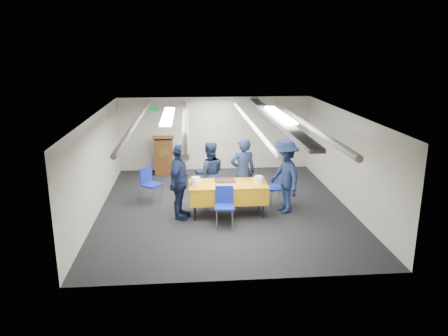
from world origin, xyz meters
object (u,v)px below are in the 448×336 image
at_px(serving_table, 228,192).
at_px(chair_near, 224,202).
at_px(chair_right, 279,184).
at_px(sailor_c, 179,182).
at_px(sheet_cake, 225,182).
at_px(sailor_b, 209,174).
at_px(sailor_d, 284,176).
at_px(chair_left, 149,181).
at_px(sailor_a, 243,172).
at_px(podium, 164,154).

relative_size(serving_table, chair_near, 2.06).
relative_size(serving_table, chair_right, 2.06).
xyz_separation_m(serving_table, sailor_c, (-1.11, -0.11, 0.30)).
bearing_deg(chair_right, serving_table, -157.11).
relative_size(serving_table, sheet_cake, 3.72).
distance_m(sailor_b, sailor_d, 1.85).
height_order(chair_left, sailor_d, sailor_d).
bearing_deg(sailor_a, podium, -61.26).
height_order(serving_table, chair_right, chair_right).
bearing_deg(sailor_d, chair_left, -121.73).
xyz_separation_m(sailor_a, sailor_b, (-0.80, 0.20, -0.07)).
bearing_deg(podium, chair_near, -69.96).
height_order(chair_right, sailor_a, sailor_a).
distance_m(sheet_cake, sailor_d, 1.42).
bearing_deg(sailor_c, sheet_cake, -66.34).
height_order(podium, sailor_c, sailor_c).
height_order(chair_right, sailor_d, sailor_d).
bearing_deg(sailor_d, chair_near, -79.75).
height_order(podium, chair_left, podium).
distance_m(chair_left, sailor_b, 1.57).
bearing_deg(sailor_b, podium, -69.21).
bearing_deg(chair_left, sailor_d, -17.23).
bearing_deg(chair_near, chair_right, 38.43).
height_order(sheet_cake, podium, podium).
relative_size(podium, chair_left, 1.44).
height_order(chair_right, chair_left, same).
bearing_deg(serving_table, sailor_c, -174.15).
bearing_deg(serving_table, sheet_cake, -174.72).
xyz_separation_m(sailor_a, sailor_d, (0.92, -0.47, 0.03)).
distance_m(podium, chair_right, 4.21).
height_order(serving_table, chair_left, chair_left).
xyz_separation_m(chair_right, sailor_d, (0.03, -0.46, 0.35)).
bearing_deg(sailor_c, sailor_a, -48.53).
bearing_deg(sailor_a, sheet_cake, 43.29).
distance_m(sailor_b, sailor_c, 1.13).
bearing_deg(chair_near, sailor_c, 154.01).
height_order(podium, chair_right, podium).
bearing_deg(sheet_cake, chair_right, 22.05).
height_order(serving_table, sailor_a, sailor_a).
xyz_separation_m(chair_right, sailor_b, (-1.70, 0.20, 0.26)).
relative_size(serving_table, sailor_a, 1.04).
xyz_separation_m(sailor_b, sailor_d, (1.73, -0.67, 0.09)).
bearing_deg(chair_right, sailor_b, 173.24).
bearing_deg(chair_right, podium, 134.52).
xyz_separation_m(podium, sailor_a, (2.06, -3.00, 0.24)).
relative_size(sailor_a, sailor_b, 1.09).
bearing_deg(sailor_b, chair_left, -15.98).
bearing_deg(chair_near, sailor_d, 24.75).
relative_size(sailor_a, sailor_d, 0.97).
xyz_separation_m(serving_table, chair_right, (1.31, 0.55, -0.03)).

